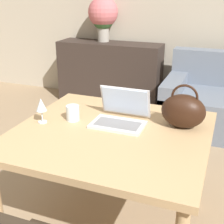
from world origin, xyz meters
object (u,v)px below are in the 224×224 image
Objects in this scene: wine_glass at (41,106)px; laptop at (121,113)px; drinking_glass at (73,113)px; handbag at (183,111)px; flower_vase at (103,15)px.

laptop is at bearing 21.81° from wine_glass.
handbag is (0.66, 0.14, 0.06)m from drinking_glass.
drinking_glass is 0.61× the size of wine_glass.
wine_glass is 0.59× the size of handbag.
drinking_glass is at bearing 31.86° from wine_glass.
wine_glass is at bearing -76.42° from flower_vase.
wine_glass is at bearing -158.19° from laptop.
flower_vase is at bearing 103.58° from wine_glass.
handbag is at bearing 12.03° from drinking_glass.
handbag is 0.47× the size of flower_vase.
flower_vase is at bearing 115.10° from laptop.
wine_glass is at bearing -148.14° from drinking_glass.
laptop is 1.19× the size of handbag.
flower_vase reaches higher than handbag.
handbag is 2.57m from flower_vase.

